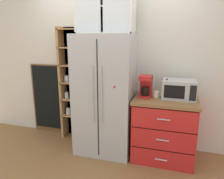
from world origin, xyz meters
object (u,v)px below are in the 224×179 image
mug_cream (157,94)px  bottle_clear (166,90)px  bottle_amber (167,89)px  microwave (179,89)px  coffee_maker (146,86)px  chalkboard_menu (48,99)px  refrigerator (106,95)px

mug_cream → bottle_clear: bottle_clear is taller
bottle_amber → microwave: bearing=-15.0°
coffee_maker → chalkboard_menu: chalkboard_menu is taller
bottle_clear → chalkboard_menu: 2.14m
refrigerator → bottle_clear: size_ratio=6.21×
refrigerator → mug_cream: bearing=1.8°
coffee_maker → refrigerator: bearing=-178.2°
refrigerator → mug_cream: (0.74, 0.02, 0.06)m
refrigerator → chalkboard_menu: size_ratio=1.41×
coffee_maker → bottle_amber: (0.28, 0.09, -0.05)m
coffee_maker → chalkboard_menu: 1.87m
chalkboard_menu → coffee_maker: bearing=-9.2°
coffee_maker → bottle_clear: bearing=-9.6°
chalkboard_menu → bottle_amber: bearing=-5.6°
coffee_maker → chalkboard_menu: size_ratio=0.25×
microwave → mug_cream: bearing=-172.9°
bottle_clear → chalkboard_menu: bearing=170.8°
microwave → coffee_maker: coffee_maker is taller
mug_cream → chalkboard_menu: chalkboard_menu is taller
bottle_amber → bottle_clear: size_ratio=0.88×
microwave → chalkboard_menu: size_ratio=0.35×
refrigerator → microwave: 1.05m
mug_cream → chalkboard_menu: bearing=171.7°
coffee_maker → microwave: bearing=5.4°
microwave → chalkboard_menu: chalkboard_menu is taller
mug_cream → microwave: bearing=7.1°
bottle_clear → chalkboard_menu: chalkboard_menu is taller
coffee_maker → bottle_amber: size_ratio=1.25×
refrigerator → bottle_clear: 0.88m
coffee_maker → bottle_clear: (0.28, -0.05, -0.03)m
microwave → bottle_amber: bearing=165.0°
mug_cream → bottle_clear: 0.16m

